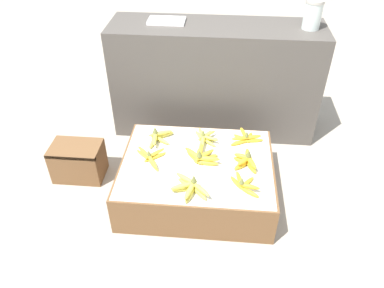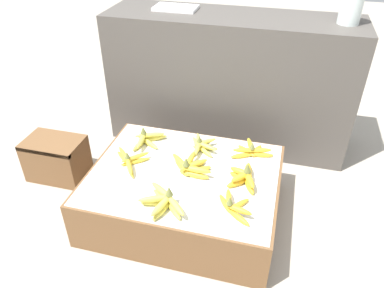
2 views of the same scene
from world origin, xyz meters
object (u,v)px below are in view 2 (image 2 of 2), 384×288
object	(u,v)px
banana_bunch_back_left	(146,139)
banana_bunch_middle_left	(129,160)
glass_jar	(352,5)
foam_tray_white	(176,8)
banana_bunch_front_midleft	(164,202)
banana_bunch_back_midright	(251,151)
banana_bunch_back_midleft	(201,145)
banana_bunch_front_midright	(234,206)
wooden_crate	(57,158)
banana_bunch_middle_midleft	(190,167)
banana_bunch_middle_midright	(245,177)

from	to	relation	value
banana_bunch_back_left	banana_bunch_middle_left	bearing A→B (deg)	-94.24
banana_bunch_middle_left	banana_bunch_back_left	bearing A→B (deg)	85.76
glass_jar	foam_tray_white	distance (m)	0.97
banana_bunch_front_midleft	banana_bunch_back_midright	bearing A→B (deg)	57.22
banana_bunch_front_midleft	banana_bunch_back_midleft	size ratio (longest dim) A/B	1.09
banana_bunch_back_midleft	banana_bunch_back_midright	world-z (taller)	banana_bunch_back_midright
banana_bunch_front_midright	foam_tray_white	world-z (taller)	foam_tray_white
foam_tray_white	banana_bunch_back_left	bearing A→B (deg)	-88.90
wooden_crate	banana_bunch_front_midright	distance (m)	1.13
banana_bunch_middle_left	banana_bunch_middle_midleft	bearing A→B (deg)	4.46
banana_bunch_front_midleft	glass_jar	xyz separation A→B (m)	(0.70, 1.03, 0.62)
banana_bunch_middle_midleft	banana_bunch_back_midleft	distance (m)	0.20
banana_bunch_front_midright	banana_bunch_back_midleft	size ratio (longest dim) A/B	0.86
banana_bunch_middle_midright	wooden_crate	bearing A→B (deg)	174.89
banana_bunch_back_left	banana_bunch_back_midleft	xyz separation A→B (m)	(0.30, 0.02, -0.00)
wooden_crate	banana_bunch_front_midleft	size ratio (longest dim) A/B	1.42
banana_bunch_front_midright	banana_bunch_back_midright	size ratio (longest dim) A/B	0.84
banana_bunch_front_midleft	banana_bunch_back_left	size ratio (longest dim) A/B	1.15
wooden_crate	glass_jar	distance (m)	1.81
banana_bunch_back_midleft	foam_tray_white	size ratio (longest dim) A/B	0.83
foam_tray_white	banana_bunch_back_midleft	bearing A→B (deg)	-62.46
banana_bunch_middle_midright	banana_bunch_back_midright	distance (m)	0.23
wooden_crate	banana_bunch_back_midleft	world-z (taller)	banana_bunch_back_midleft
banana_bunch_middle_midleft	glass_jar	size ratio (longest dim) A/B	1.21
banana_bunch_front_midright	banana_bunch_back_midleft	world-z (taller)	banana_bunch_front_midright
banana_bunch_middle_midleft	banana_bunch_back_midleft	bearing A→B (deg)	88.03
banana_bunch_middle_left	banana_bunch_back_left	xyz separation A→B (m)	(0.01, 0.20, 0.00)
banana_bunch_back_left	wooden_crate	bearing A→B (deg)	-170.33
banana_bunch_middle_left	banana_bunch_back_midright	world-z (taller)	banana_bunch_back_midright
banana_bunch_middle_left	banana_bunch_back_midright	size ratio (longest dim) A/B	0.95
banana_bunch_back_midleft	banana_bunch_middle_left	bearing A→B (deg)	-144.89
banana_bunch_front_midright	banana_bunch_back_midright	distance (m)	0.43
banana_bunch_front_midright	glass_jar	xyz separation A→B (m)	(0.41, 0.98, 0.62)
glass_jar	banana_bunch_front_midright	bearing A→B (deg)	-112.85
banana_bunch_back_midright	glass_jar	xyz separation A→B (m)	(0.39, 0.54, 0.62)
banana_bunch_middle_left	glass_jar	distance (m)	1.39
banana_bunch_back_midright	foam_tray_white	distance (m)	0.98
banana_bunch_middle_midright	banana_bunch_front_midleft	bearing A→B (deg)	-140.55
banana_bunch_back_midleft	banana_bunch_front_midleft	bearing A→B (deg)	-96.33
wooden_crate	banana_bunch_back_midleft	distance (m)	0.85
wooden_crate	banana_bunch_back_midright	world-z (taller)	banana_bunch_back_midright
banana_bunch_middle_left	banana_bunch_middle_midright	distance (m)	0.58
banana_bunch_front_midleft	foam_tray_white	world-z (taller)	foam_tray_white
banana_bunch_middle_left	banana_bunch_front_midright	bearing A→B (deg)	-18.69
banana_bunch_front_midleft	banana_bunch_middle_midleft	bearing A→B (deg)	80.51
banana_bunch_middle_left	banana_bunch_back_left	size ratio (longest dim) A/B	1.04
banana_bunch_back_left	banana_bunch_middle_midleft	bearing A→B (deg)	-30.77
banana_bunch_front_midright	banana_bunch_back_midright	world-z (taller)	banana_bunch_front_midright
banana_bunch_back_left	foam_tray_white	distance (m)	0.82
banana_bunch_middle_left	banana_bunch_back_left	distance (m)	0.20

